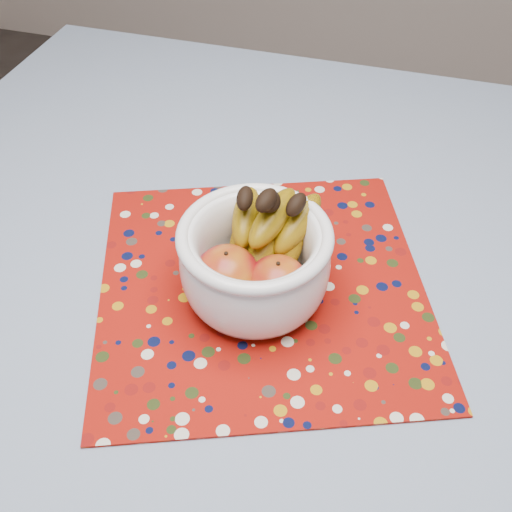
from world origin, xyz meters
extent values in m
cube|color=brown|center=(0.00, 0.00, 0.73)|extent=(1.20, 1.20, 0.04)
cylinder|color=brown|center=(-0.53, 0.53, 0.35)|extent=(0.06, 0.06, 0.71)
cube|color=slate|center=(0.00, 0.00, 0.76)|extent=(1.32, 1.32, 0.01)
cube|color=maroon|center=(0.00, 0.01, 0.76)|extent=(0.56, 0.56, 0.00)
cylinder|color=white|center=(-0.01, -0.01, 0.77)|extent=(0.10, 0.10, 0.01)
cylinder|color=white|center=(-0.01, -0.01, 0.78)|extent=(0.14, 0.14, 0.01)
torus|color=white|center=(-0.01, -0.01, 0.87)|extent=(0.19, 0.19, 0.02)
ellipsoid|color=maroon|center=(-0.04, -0.04, 0.82)|extent=(0.08, 0.08, 0.07)
ellipsoid|color=maroon|center=(0.03, -0.03, 0.82)|extent=(0.08, 0.08, 0.07)
sphere|color=black|center=(0.00, 0.03, 0.90)|extent=(0.03, 0.03, 0.03)
camera|label=1|loc=(0.14, -0.51, 1.36)|focal=42.00mm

